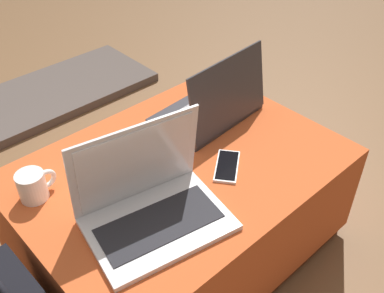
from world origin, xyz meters
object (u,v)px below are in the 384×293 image
laptop_near (151,203)px  laptop_far (213,106)px  coffee_mug (33,185)px  cell_phone (227,166)px

laptop_near → laptop_far: laptop_near is taller
laptop_near → coffee_mug: (-0.19, 0.28, -0.01)m
laptop_far → cell_phone: 0.27m
laptop_far → coffee_mug: (-0.64, 0.06, -0.01)m
laptop_near → laptop_far: bearing=37.0°
laptop_near → cell_phone: (0.30, 0.00, -0.05)m
coffee_mug → laptop_near: bearing=-56.0°
laptop_far → cell_phone: laptop_far is taller
laptop_far → cell_phone: bearing=50.6°
laptop_far → laptop_near: bearing=21.8°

